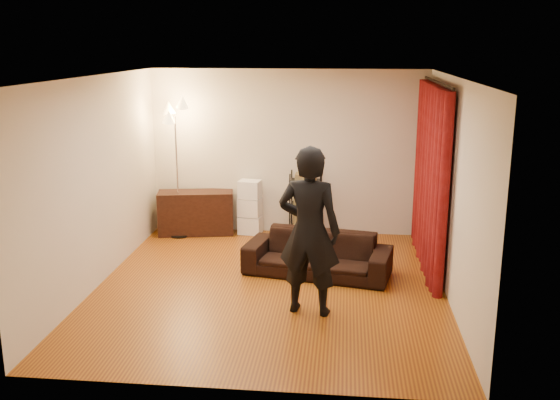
# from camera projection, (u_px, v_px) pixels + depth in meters

# --- Properties ---
(floor) EXTENTS (5.00, 5.00, 0.00)m
(floor) POSITION_uv_depth(u_px,v_px,m) (270.00, 287.00, 8.15)
(floor) COLOR #9C590F
(floor) RESTS_ON ground
(ceiling) EXTENTS (5.00, 5.00, 0.00)m
(ceiling) POSITION_uv_depth(u_px,v_px,m) (269.00, 77.00, 7.48)
(ceiling) COLOR white
(ceiling) RESTS_ON ground
(wall_back) EXTENTS (5.00, 0.00, 5.00)m
(wall_back) POSITION_uv_depth(u_px,v_px,m) (288.00, 153.00, 10.23)
(wall_back) COLOR beige
(wall_back) RESTS_ON ground
(wall_front) EXTENTS (5.00, 0.00, 5.00)m
(wall_front) POSITION_uv_depth(u_px,v_px,m) (235.00, 250.00, 5.40)
(wall_front) COLOR beige
(wall_front) RESTS_ON ground
(wall_left) EXTENTS (0.00, 5.00, 5.00)m
(wall_left) POSITION_uv_depth(u_px,v_px,m) (97.00, 182.00, 8.04)
(wall_left) COLOR beige
(wall_left) RESTS_ON ground
(wall_right) EXTENTS (0.00, 5.00, 5.00)m
(wall_right) POSITION_uv_depth(u_px,v_px,m) (453.00, 191.00, 7.59)
(wall_right) COLOR beige
(wall_right) RESTS_ON ground
(curtain_rod) EXTENTS (0.04, 2.65, 0.04)m
(curtain_rod) POSITION_uv_depth(u_px,v_px,m) (438.00, 82.00, 8.38)
(curtain_rod) COLOR black
(curtain_rod) RESTS_ON wall_right
(curtain) EXTENTS (0.22, 2.65, 2.55)m
(curtain) POSITION_uv_depth(u_px,v_px,m) (431.00, 177.00, 8.70)
(curtain) COLOR maroon
(curtain) RESTS_ON ground
(sofa) EXTENTS (2.09, 1.15, 0.58)m
(sofa) POSITION_uv_depth(u_px,v_px,m) (317.00, 254.00, 8.53)
(sofa) COLOR black
(sofa) RESTS_ON ground
(person) EXTENTS (0.80, 0.60, 1.99)m
(person) POSITION_uv_depth(u_px,v_px,m) (309.00, 231.00, 7.16)
(person) COLOR black
(person) RESTS_ON ground
(media_cabinet) EXTENTS (1.29, 0.67, 0.72)m
(media_cabinet) POSITION_uv_depth(u_px,v_px,m) (196.00, 213.00, 10.36)
(media_cabinet) COLOR black
(media_cabinet) RESTS_ON ground
(storage_boxes) EXTENTS (0.41, 0.35, 0.91)m
(storage_boxes) POSITION_uv_depth(u_px,v_px,m) (250.00, 207.00, 10.32)
(storage_boxes) COLOR white
(storage_boxes) RESTS_ON ground
(wire_shelf) EXTENTS (0.57, 0.48, 1.07)m
(wire_shelf) POSITION_uv_depth(u_px,v_px,m) (306.00, 204.00, 10.18)
(wire_shelf) COLOR black
(wire_shelf) RESTS_ON ground
(floor_lamp) EXTENTS (0.41, 0.41, 2.21)m
(floor_lamp) POSITION_uv_depth(u_px,v_px,m) (177.00, 170.00, 10.03)
(floor_lamp) COLOR silver
(floor_lamp) RESTS_ON ground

